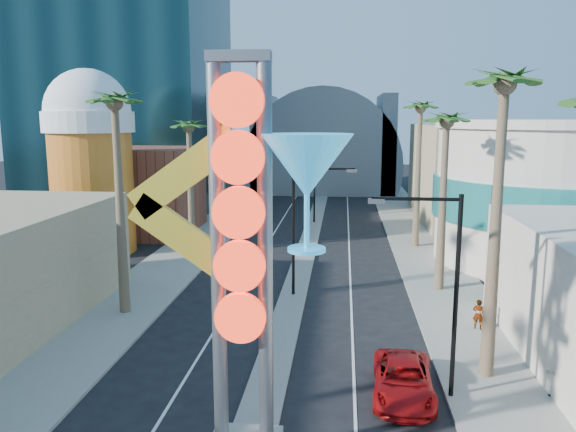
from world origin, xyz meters
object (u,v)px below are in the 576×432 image
Objects in this scene: red_pickup at (403,380)px; pedestrian_b at (557,373)px; pedestrian_a at (478,314)px; neon_sign at (269,238)px.

pedestrian_b is at bearing 6.87° from red_pickup.
pedestrian_b is (5.84, 0.34, 0.41)m from red_pickup.
pedestrian_a is (4.47, 7.21, 0.23)m from red_pickup.
neon_sign is at bearing -128.57° from red_pickup.
red_pickup is 3.21× the size of pedestrian_a.
pedestrian_a reaches higher than red_pickup.
pedestrian_a is at bearing 61.70° from red_pickup.
pedestrian_a is 7.00m from pedestrian_b.
red_pickup is 5.86m from pedestrian_b.
neon_sign is 8.09× the size of pedestrian_a.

